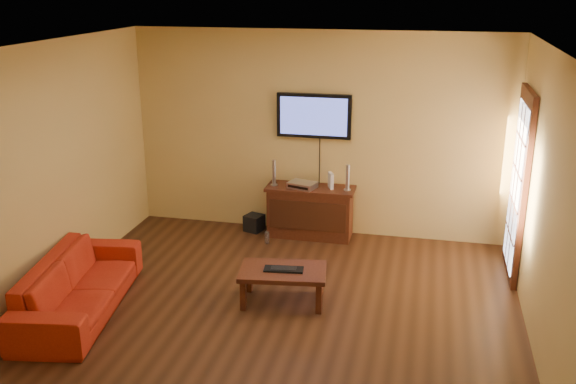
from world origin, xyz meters
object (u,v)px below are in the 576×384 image
(media_console, at_px, (310,212))
(av_receiver, at_px, (302,185))
(television, at_px, (314,116))
(sofa, at_px, (78,277))
(bottle, at_px, (267,237))
(game_console, at_px, (331,181))
(speaker_left, at_px, (274,174))
(subwoofer, at_px, (254,223))
(speaker_right, at_px, (348,179))
(keyboard, at_px, (284,269))
(coffee_table, at_px, (283,274))

(media_console, xyz_separation_m, av_receiver, (-0.10, -0.05, 0.38))
(television, relative_size, sofa, 0.50)
(sofa, height_order, bottle, sofa)
(game_console, bearing_deg, media_console, 161.60)
(speaker_left, bearing_deg, bottle, -91.31)
(av_receiver, distance_m, subwoofer, 0.92)
(sofa, relative_size, speaker_right, 5.75)
(av_receiver, bearing_deg, bottle, -122.52)
(television, height_order, game_console, television)
(subwoofer, bearing_deg, game_console, 19.10)
(television, height_order, bottle, television)
(television, distance_m, keyboard, 2.42)
(subwoofer, xyz_separation_m, bottle, (0.29, -0.40, -0.03))
(game_console, bearing_deg, sofa, -154.78)
(media_console, height_order, speaker_left, speaker_left)
(coffee_table, distance_m, speaker_left, 2.03)
(subwoofer, bearing_deg, coffee_table, -47.24)
(media_console, bearing_deg, game_console, 5.57)
(media_console, distance_m, television, 1.27)
(television, bearing_deg, speaker_left, -157.52)
(av_receiver, xyz_separation_m, keyboard, (0.18, -1.87, -0.34))
(keyboard, bearing_deg, av_receiver, 95.47)
(bottle, distance_m, keyboard, 1.66)
(av_receiver, xyz_separation_m, bottle, (-0.40, -0.34, -0.64))
(av_receiver, bearing_deg, speaker_left, -166.72)
(coffee_table, height_order, game_console, game_console)
(av_receiver, height_order, bottle, av_receiver)
(speaker_left, bearing_deg, speaker_right, 0.22)
(media_console, bearing_deg, speaker_left, -177.80)
(media_console, bearing_deg, subwoofer, 178.58)
(coffee_table, bearing_deg, sofa, -162.48)
(game_console, bearing_deg, bottle, -175.76)
(av_receiver, bearing_deg, speaker_right, 20.46)
(speaker_left, xyz_separation_m, keyboard, (0.57, -1.89, -0.46))
(subwoofer, relative_size, keyboard, 0.52)
(sofa, bearing_deg, av_receiver, -45.82)
(speaker_right, bearing_deg, av_receiver, -176.91)
(sofa, distance_m, bottle, 2.62)
(media_console, bearing_deg, speaker_right, -1.76)
(media_console, distance_m, subwoofer, 0.82)
(coffee_table, xyz_separation_m, bottle, (-0.57, 1.52, -0.24))
(keyboard, bearing_deg, bottle, 110.71)
(sofa, bearing_deg, bottle, -43.18)
(television, relative_size, bottle, 5.44)
(bottle, xyz_separation_m, keyboard, (0.58, -1.53, 0.31))
(subwoofer, bearing_deg, speaker_left, 11.38)
(av_receiver, bearing_deg, media_console, 42.68)
(sofa, xyz_separation_m, speaker_right, (2.44, 2.52, 0.46))
(sofa, bearing_deg, speaker_left, -39.31)
(media_console, height_order, television, television)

